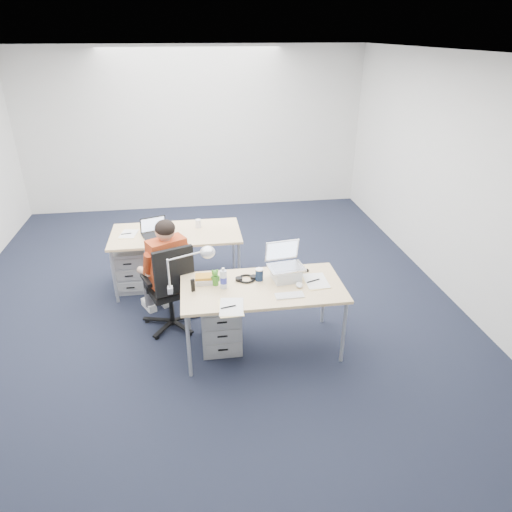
# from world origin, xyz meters

# --- Properties ---
(floor) EXTENTS (7.00, 7.00, 0.00)m
(floor) POSITION_xyz_m (0.00, 0.00, 0.00)
(floor) COLOR black
(floor) RESTS_ON ground
(room) EXTENTS (6.02, 7.02, 2.80)m
(room) POSITION_xyz_m (0.00, 0.00, 1.71)
(room) COLOR silver
(room) RESTS_ON ground
(desk_near) EXTENTS (1.60, 0.80, 0.73)m
(desk_near) POSITION_xyz_m (0.53, -0.90, 0.68)
(desk_near) COLOR tan
(desk_near) RESTS_ON ground
(desk_far) EXTENTS (1.60, 0.80, 0.73)m
(desk_far) POSITION_xyz_m (-0.33, 0.57, 0.68)
(desk_far) COLOR tan
(desk_far) RESTS_ON ground
(office_chair) EXTENTS (0.84, 0.84, 1.04)m
(office_chair) POSITION_xyz_m (-0.40, -0.38, 0.29)
(office_chair) COLOR black
(office_chair) RESTS_ON ground
(seated_person) EXTENTS (0.62, 0.76, 1.25)m
(seated_person) POSITION_xyz_m (-0.47, -0.22, 0.63)
(seated_person) COLOR #B63E1A
(seated_person) RESTS_ON ground
(drawer_pedestal_near) EXTENTS (0.40, 0.50, 0.55)m
(drawer_pedestal_near) POSITION_xyz_m (0.11, -0.80, 0.28)
(drawer_pedestal_near) COLOR #989A9D
(drawer_pedestal_near) RESTS_ON ground
(drawer_pedestal_far) EXTENTS (0.40, 0.50, 0.55)m
(drawer_pedestal_far) POSITION_xyz_m (-0.93, 0.60, 0.28)
(drawer_pedestal_far) COLOR #989A9D
(drawer_pedestal_far) RESTS_ON ground
(silver_laptop) EXTENTS (0.38, 0.32, 0.37)m
(silver_laptop) POSITION_xyz_m (0.78, -0.79, 0.92)
(silver_laptop) COLOR silver
(silver_laptop) RESTS_ON desk_near
(wireless_keyboard) EXTENTS (0.27, 0.12, 0.01)m
(wireless_keyboard) POSITION_xyz_m (0.75, -1.12, 0.74)
(wireless_keyboard) COLOR white
(wireless_keyboard) RESTS_ON desk_near
(computer_mouse) EXTENTS (0.08, 0.11, 0.04)m
(computer_mouse) POSITION_xyz_m (0.88, -0.96, 0.75)
(computer_mouse) COLOR white
(computer_mouse) RESTS_ON desk_near
(headphones) EXTENTS (0.24, 0.20, 0.04)m
(headphones) POSITION_xyz_m (0.39, -0.75, 0.75)
(headphones) COLOR black
(headphones) RESTS_ON desk_near
(can_koozie) EXTENTS (0.10, 0.10, 0.13)m
(can_koozie) POSITION_xyz_m (0.51, -0.77, 0.79)
(can_koozie) COLOR #142441
(can_koozie) RESTS_ON desk_near
(water_bottle) EXTENTS (0.08, 0.08, 0.22)m
(water_bottle) POSITION_xyz_m (0.15, -0.87, 0.84)
(water_bottle) COLOR silver
(water_bottle) RESTS_ON desk_near
(bear_figurine) EXTENTS (0.10, 0.09, 0.17)m
(bear_figurine) POSITION_xyz_m (0.07, -0.80, 0.81)
(bear_figurine) COLOR #2A7D21
(bear_figurine) RESTS_ON desk_near
(book_stack) EXTENTS (0.22, 0.19, 0.08)m
(book_stack) POSITION_xyz_m (-0.04, -0.75, 0.77)
(book_stack) COLOR silver
(book_stack) RESTS_ON desk_near
(cordless_phone) EXTENTS (0.04, 0.03, 0.13)m
(cordless_phone) POSITION_xyz_m (-0.15, -0.90, 0.80)
(cordless_phone) COLOR black
(cordless_phone) RESTS_ON desk_near
(papers_left) EXTENTS (0.23, 0.32, 0.01)m
(papers_left) POSITION_xyz_m (0.18, -1.25, 0.74)
(papers_left) COLOR #FFDF93
(papers_left) RESTS_ON desk_near
(papers_right) EXTENTS (0.23, 0.32, 0.01)m
(papers_right) POSITION_xyz_m (1.06, -0.89, 0.74)
(papers_right) COLOR #FFDF93
(papers_right) RESTS_ON desk_near
(sunglasses) EXTENTS (0.11, 0.05, 0.02)m
(sunglasses) POSITION_xyz_m (1.00, -0.67, 0.74)
(sunglasses) COLOR black
(sunglasses) RESTS_ON desk_near
(desk_lamp) EXTENTS (0.45, 0.32, 0.48)m
(desk_lamp) POSITION_xyz_m (-0.22, -0.89, 0.97)
(desk_lamp) COLOR silver
(desk_lamp) RESTS_ON desk_near
(dark_laptop) EXTENTS (0.40, 0.39, 0.23)m
(dark_laptop) POSITION_xyz_m (-0.57, 0.51, 0.84)
(dark_laptop) COLOR black
(dark_laptop) RESTS_ON desk_far
(far_cup) EXTENTS (0.08, 0.08, 0.10)m
(far_cup) POSITION_xyz_m (-0.05, 0.70, 0.78)
(far_cup) COLOR white
(far_cup) RESTS_ON desk_far
(far_papers) EXTENTS (0.22, 0.29, 0.01)m
(far_papers) POSITION_xyz_m (-0.92, 0.59, 0.73)
(far_papers) COLOR white
(far_papers) RESTS_ON desk_far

